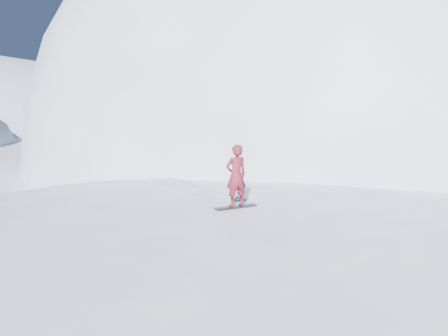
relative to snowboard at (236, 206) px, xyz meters
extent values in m
plane|color=white|center=(0.51, -1.45, -2.41)|extent=(400.00, 400.00, 0.00)
ellipsoid|color=white|center=(1.51, 1.55, -2.41)|extent=(36.00, 28.00, 4.80)
ellipsoid|color=white|center=(22.51, 24.55, -2.41)|extent=(60.00, 56.00, 56.00)
ellipsoid|color=white|center=(10.51, 18.55, -2.41)|extent=(28.00, 24.00, 18.00)
ellipsoid|color=white|center=(-1.49, 4.55, -2.41)|extent=(7.00, 6.30, 1.00)
ellipsoid|color=white|center=(7.51, 2.55, -2.41)|extent=(4.00, 3.60, 0.60)
cube|color=black|center=(0.00, 0.00, 0.00)|extent=(1.45, 0.40, 0.02)
imported|color=maroon|center=(0.00, 0.00, 0.98)|extent=(0.75, 0.53, 1.94)
cube|color=silver|center=(-0.72, 3.52, 0.01)|extent=(1.20, 5.90, 0.04)
cube|color=silver|center=(-0.25, 3.52, 0.01)|extent=(1.58, 5.82, 0.04)
cube|color=silver|center=(0.12, 3.52, 0.01)|extent=(1.37, 5.87, 0.04)
camera|label=1|loc=(-5.41, -12.26, 3.20)|focal=35.00mm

